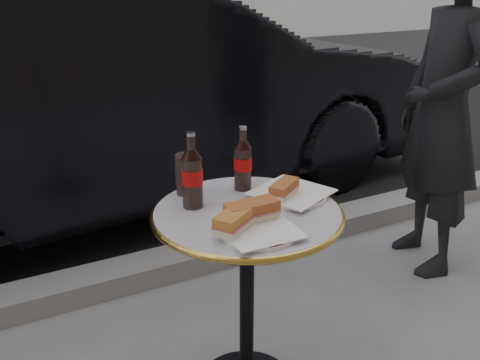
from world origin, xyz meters
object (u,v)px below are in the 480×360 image
bistro_table (247,306)px  plate_left (259,232)px  cola_bottle_left (192,170)px  cola_glass (186,174)px  cola_bottle_right (243,158)px  plate_right (291,194)px  pedestrian (443,113)px  parked_car (124,94)px

bistro_table → plate_left: 0.41m
cola_bottle_left → cola_glass: size_ratio=1.77×
plate_left → bistro_table: bearing=73.3°
bistro_table → plate_left: (-0.05, -0.16, 0.37)m
cola_glass → cola_bottle_right: bearing=-15.5°
plate_left → plate_right: 0.30m
plate_right → pedestrian: (1.10, 0.36, 0.07)m
cola_glass → cola_bottle_left: bearing=-101.2°
cola_bottle_right → pedestrian: 1.24m
bistro_table → parked_car: bearing=85.2°
parked_car → bistro_table: bearing=169.4°
cola_glass → parked_car: 1.74m
plate_left → cola_bottle_right: bearing=69.7°
plate_right → parked_car: bearing=90.8°
plate_left → parked_car: (0.21, 2.09, -0.02)m
pedestrian → parked_car: bearing=-127.9°
plate_left → cola_bottle_left: (-0.09, 0.27, 0.12)m
bistro_table → plate_right: plate_right is taller
plate_right → parked_car: parked_car is taller
plate_right → cola_bottle_left: 0.36m
plate_right → cola_glass: size_ratio=1.70×
plate_left → cola_bottle_right: 0.36m
cola_glass → parked_car: size_ratio=0.03×
plate_right → cola_bottle_left: cola_bottle_left is taller
plate_right → cola_bottle_right: size_ratio=1.07×
cola_glass → parked_car: (0.28, 1.71, -0.09)m
cola_glass → pedestrian: (1.41, 0.17, 0.01)m
plate_right → pedestrian: size_ratio=0.15×
bistro_table → cola_glass: (-0.12, 0.22, 0.44)m
plate_right → cola_glass: cola_glass is taller
plate_left → cola_bottle_left: cola_bottle_left is taller
plate_left → pedestrian: size_ratio=0.14×
plate_left → cola_glass: 0.39m
cola_bottle_left → cola_bottle_right: bearing=14.8°
bistro_table → cola_bottle_right: (0.07, 0.17, 0.48)m
bistro_table → pedestrian: 1.42m
bistro_table → parked_car: size_ratio=0.17×
pedestrian → cola_bottle_left: bearing=-62.8°
cola_bottle_right → parked_car: (0.09, 1.77, -0.13)m
bistro_table → parked_car: parked_car is taller
plate_left → cola_glass: bearing=100.7°
plate_left → parked_car: 2.10m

